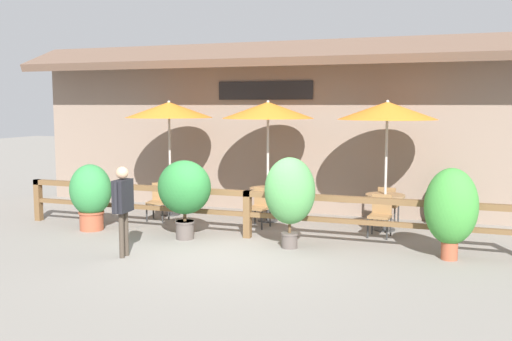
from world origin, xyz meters
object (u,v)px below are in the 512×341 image
at_px(dining_table_far, 385,202).
at_px(potted_plant_corner_fern, 451,208).
at_px(patio_umbrella_near, 169,110).
at_px(potted_plant_tall_tropical, 445,200).
at_px(chair_far_wallside, 388,203).
at_px(dining_table_middle, 268,195).
at_px(patio_umbrella_middle, 268,110).
at_px(chair_near_wallside, 180,191).
at_px(patio_umbrella_far, 387,111).
at_px(pedestrian, 123,199).
at_px(chair_middle_streetside, 260,205).
at_px(chair_far_streetside, 380,213).
at_px(chair_middle_wallside, 277,197).
at_px(chair_near_streetside, 159,200).
at_px(potted_plant_entrance_palm, 184,189).
at_px(potted_plant_small_flowering, 91,194).
at_px(potted_plant_broad_leaf, 290,192).
at_px(dining_table_near, 170,190).

height_order(dining_table_far, potted_plant_corner_fern, potted_plant_corner_fern).
height_order(patio_umbrella_near, potted_plant_tall_tropical, patio_umbrella_near).
bearing_deg(chair_far_wallside, dining_table_middle, 18.02).
relative_size(patio_umbrella_middle, potted_plant_corner_fern, 1.73).
bearing_deg(chair_near_wallside, patio_umbrella_middle, 177.40).
bearing_deg(patio_umbrella_far, patio_umbrella_middle, 178.27).
distance_m(potted_plant_corner_fern, pedestrian, 5.65).
bearing_deg(chair_middle_streetside, patio_umbrella_middle, 102.08).
distance_m(patio_umbrella_far, chair_far_streetside, 2.14).
height_order(patio_umbrella_near, chair_far_wallside, patio_umbrella_near).
bearing_deg(chair_middle_wallside, chair_far_wallside, -173.64).
relative_size(chair_near_streetside, chair_far_wallside, 1.00).
xyz_separation_m(patio_umbrella_near, potted_plant_entrance_palm, (1.45, -2.12, -1.53)).
bearing_deg(chair_far_wallside, potted_plant_entrance_palm, 43.52).
distance_m(chair_middle_streetside, pedestrian, 3.49).
xyz_separation_m(chair_near_streetside, potted_plant_small_flowering, (-0.83, -1.41, 0.31)).
bearing_deg(chair_far_streetside, potted_plant_broad_leaf, -129.58).
height_order(chair_near_wallside, chair_middle_streetside, same).
relative_size(dining_table_far, potted_plant_small_flowering, 0.59).
xyz_separation_m(chair_middle_wallside, potted_plant_broad_leaf, (1.14, -2.83, 0.58)).
bearing_deg(pedestrian, potted_plant_broad_leaf, -62.10).
bearing_deg(dining_table_near, chair_near_wallside, 96.66).
xyz_separation_m(patio_umbrella_far, dining_table_far, (0.00, -0.00, -1.92)).
relative_size(chair_far_wallside, potted_plant_corner_fern, 0.53).
relative_size(patio_umbrella_near, potted_plant_tall_tropical, 2.32).
distance_m(chair_middle_streetside, potted_plant_broad_leaf, 2.02).
bearing_deg(chair_far_wallside, potted_plant_broad_leaf, 68.18).
xyz_separation_m(chair_near_streetside, dining_table_middle, (2.41, 0.73, 0.14)).
bearing_deg(potted_plant_small_flowering, patio_umbrella_middle, 33.45).
xyz_separation_m(dining_table_near, potted_plant_corner_fern, (6.43, -1.97, 0.29)).
distance_m(dining_table_far, potted_plant_small_flowering, 6.23).
xyz_separation_m(potted_plant_corner_fern, potted_plant_tall_tropical, (-0.15, 2.85, -0.32)).
relative_size(chair_far_wallside, potted_plant_broad_leaf, 0.50).
bearing_deg(patio_umbrella_far, potted_plant_corner_fern, -55.81).
height_order(chair_near_streetside, chair_middle_wallside, same).
bearing_deg(potted_plant_entrance_palm, chair_middle_wallside, 70.23).
xyz_separation_m(potted_plant_small_flowering, potted_plant_tall_tropical, (7.07, 2.94, -0.20)).
bearing_deg(patio_umbrella_far, pedestrian, -137.56).
distance_m(patio_umbrella_near, chair_near_streetside, 2.15).
xyz_separation_m(chair_middle_streetside, potted_plant_small_flowering, (-3.27, -1.51, 0.31)).
bearing_deg(dining_table_middle, dining_table_near, -178.11).
height_order(chair_near_streetside, potted_plant_corner_fern, potted_plant_corner_fern).
bearing_deg(chair_far_streetside, patio_umbrella_middle, 169.99).
height_order(patio_umbrella_middle, chair_far_streetside, patio_umbrella_middle).
distance_m(chair_near_streetside, chair_middle_wallside, 2.79).
xyz_separation_m(dining_table_far, potted_plant_small_flowering, (-5.88, -2.06, 0.17)).
height_order(chair_near_streetside, potted_plant_entrance_palm, potted_plant_entrance_palm).
height_order(chair_near_streetside, dining_table_middle, chair_near_streetside).
height_order(potted_plant_small_flowering, potted_plant_tall_tropical, potted_plant_small_flowering).
relative_size(chair_middle_streetside, chair_middle_wallside, 1.00).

